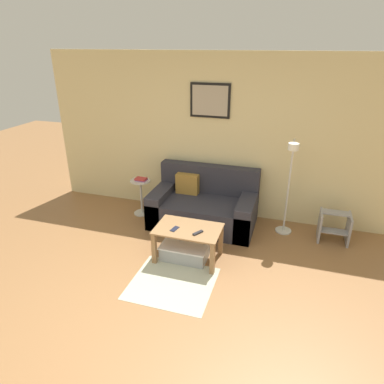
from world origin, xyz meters
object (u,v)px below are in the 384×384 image
object	(u,v)px
side_table	(141,194)
storage_bin	(185,251)
step_stool	(334,226)
couch	(204,206)
book_stack	(141,179)
remote_control	(198,233)
coffee_table	(188,235)
cell_phone	(175,229)
floor_lamp	(289,183)

from	to	relation	value
side_table	storage_bin	bearing A→B (deg)	-42.57
side_table	step_stool	xyz separation A→B (m)	(3.01, 0.05, -0.13)
couch	storage_bin	size ratio (longest dim) A/B	2.56
book_stack	remote_control	xyz separation A→B (m)	(1.29, -1.10, -0.16)
coffee_table	cell_phone	xyz separation A→B (m)	(-0.16, -0.08, 0.10)
side_table	step_stool	bearing A→B (deg)	1.02
floor_lamp	remote_control	bearing A→B (deg)	-133.11
remote_control	step_stool	bearing A→B (deg)	65.81
floor_lamp	storage_bin	bearing A→B (deg)	-140.71
step_stool	remote_control	bearing A→B (deg)	-145.97
side_table	cell_phone	xyz separation A→B (m)	(0.99, -1.08, 0.10)
coffee_table	book_stack	bearing A→B (deg)	138.26
cell_phone	step_stool	world-z (taller)	cell_phone
book_stack	cell_phone	bearing A→B (deg)	-48.13
side_table	step_stool	distance (m)	3.01
couch	remote_control	distance (m)	1.13
storage_bin	side_table	xyz separation A→B (m)	(-1.10, 1.01, 0.25)
couch	remote_control	size ratio (longest dim) A/B	10.63
side_table	book_stack	bearing A→B (deg)	-8.19
storage_bin	cell_phone	xyz separation A→B (m)	(-0.11, -0.07, 0.36)
side_table	remote_control	distance (m)	1.71
floor_lamp	couch	bearing A→B (deg)	179.28
couch	cell_phone	bearing A→B (deg)	-94.83
couch	remote_control	xyz separation A→B (m)	(0.22, -1.10, 0.17)
storage_bin	cell_phone	distance (m)	0.38
step_stool	side_table	bearing A→B (deg)	-178.98
remote_control	coffee_table	bearing A→B (deg)	-177.96
floor_lamp	step_stool	world-z (taller)	floor_lamp
couch	remote_control	bearing A→B (deg)	-78.43
storage_bin	step_stool	xyz separation A→B (m)	(1.91, 1.06, 0.12)
floor_lamp	side_table	size ratio (longest dim) A/B	2.42
coffee_table	side_table	xyz separation A→B (m)	(-1.14, 1.01, -0.00)
coffee_table	cell_phone	world-z (taller)	cell_phone
couch	book_stack	distance (m)	1.11
storage_bin	side_table	size ratio (longest dim) A/B	1.04
coffee_table	cell_phone	distance (m)	0.20
book_stack	remote_control	distance (m)	1.70
couch	step_stool	distance (m)	1.93
couch	storage_bin	bearing A→B (deg)	-88.70
couch	floor_lamp	distance (m)	1.35
floor_lamp	remote_control	xyz separation A→B (m)	(-1.01, -1.08, -0.37)
book_stack	step_stool	world-z (taller)	book_stack
side_table	remote_control	xyz separation A→B (m)	(1.30, -1.10, 0.11)
floor_lamp	remote_control	distance (m)	1.53
book_stack	step_stool	size ratio (longest dim) A/B	0.44
book_stack	remote_control	bearing A→B (deg)	-40.46
remote_control	side_table	bearing A→B (deg)	171.62
couch	coffee_table	size ratio (longest dim) A/B	1.88
couch	book_stack	size ratio (longest dim) A/B	8.57
storage_bin	remote_control	world-z (taller)	remote_control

